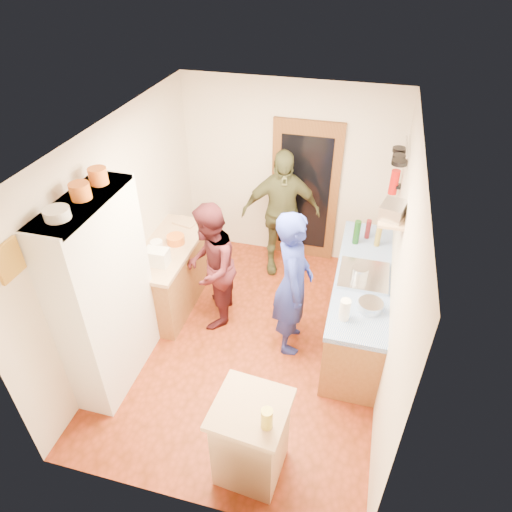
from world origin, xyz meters
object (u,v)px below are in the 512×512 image
at_px(hutch_body, 105,296).
at_px(person_left, 213,265).
at_px(person_hob, 296,285).
at_px(island_base, 251,440).
at_px(person_back, 282,213).
at_px(right_counter_base, 358,305).

relative_size(hutch_body, person_left, 1.33).
xyz_separation_m(person_hob, person_left, (-1.04, 0.21, -0.08)).
xyz_separation_m(island_base, person_hob, (0.07, 1.64, 0.47)).
xyz_separation_m(person_left, person_back, (0.57, 1.24, 0.10)).
bearing_deg(island_base, right_counter_base, 69.23).
height_order(hutch_body, person_back, hutch_body).
relative_size(right_counter_base, person_back, 1.19).
bearing_deg(hutch_body, island_base, -23.51).
height_order(hutch_body, right_counter_base, hutch_body).
distance_m(hutch_body, person_hob, 2.01).
height_order(person_hob, person_left, person_hob).
relative_size(hutch_body, island_base, 2.56).
bearing_deg(person_back, person_hob, -89.04).
distance_m(right_counter_base, person_hob, 0.95).
bearing_deg(person_left, hutch_body, -43.62).
relative_size(island_base, person_hob, 0.48).
xyz_separation_m(right_counter_base, person_back, (-1.18, 1.05, 0.50)).
relative_size(right_counter_base, person_left, 1.33).
bearing_deg(person_back, island_base, -99.57).
xyz_separation_m(hutch_body, right_counter_base, (2.50, 1.30, -0.68)).
distance_m(island_base, person_back, 3.16).
bearing_deg(person_hob, hutch_body, 106.39).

